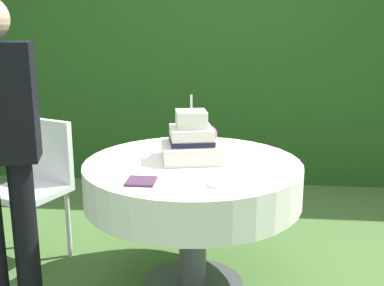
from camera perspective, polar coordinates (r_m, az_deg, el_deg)
The scene contains 8 objects.
ground_plane at distance 2.91m, azimuth 0.08°, elevation -16.54°, with size 20.00×20.00×0.00m, color #476B33.
foliage_hedge at distance 4.63m, azimuth 2.65°, elevation 12.96°, with size 6.72×0.57×2.76m, color #234C19.
cake_table at distance 2.64m, azimuth 0.09°, elevation -4.84°, with size 1.18×1.18×0.75m.
wedding_cake at distance 2.64m, azimuth 0.03°, elevation 0.17°, with size 0.38×0.38×0.36m.
serving_plate_near at distance 2.25m, azimuth 3.11°, elevation -4.88°, with size 0.10×0.10×0.01m, color white.
serving_plate_far at distance 2.86m, azimuth 5.44°, elevation -0.68°, with size 0.14×0.14×0.01m, color white.
napkin_stack at distance 2.30m, azimuth -6.03°, elevation -4.51°, with size 0.14×0.14×0.01m, color #4C2D47.
garden_chair at distance 3.18m, azimuth -17.85°, elevation -3.82°, with size 0.52×0.52×0.89m.
Camera 1 is at (0.24, -2.49, 1.50)m, focal length 45.20 mm.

